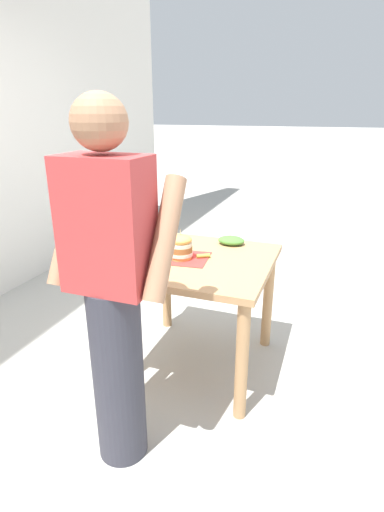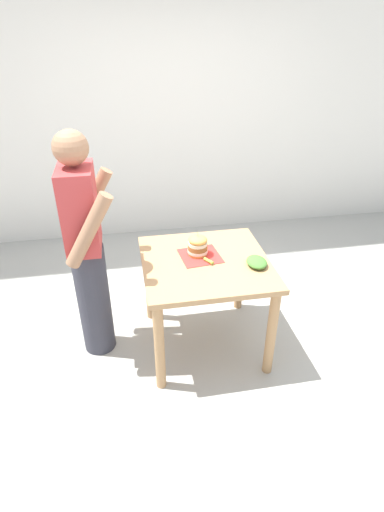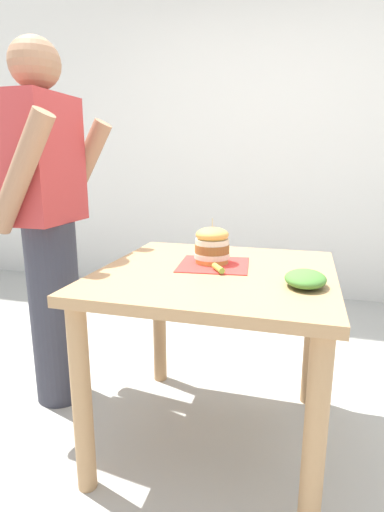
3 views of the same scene
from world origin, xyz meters
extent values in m
plane|color=#ADAAA3|center=(0.00, 0.00, 0.00)|extent=(80.00, 80.00, 0.00)
cube|color=tan|center=(0.00, 0.00, 0.74)|extent=(0.90, 0.90, 0.04)
cylinder|color=tan|center=(-0.39, -0.39, 0.36)|extent=(0.07, 0.07, 0.72)
cylinder|color=tan|center=(0.39, -0.39, 0.36)|extent=(0.07, 0.07, 0.72)
cylinder|color=tan|center=(-0.39, 0.39, 0.36)|extent=(0.07, 0.07, 0.72)
cylinder|color=tan|center=(0.39, 0.39, 0.36)|extent=(0.07, 0.07, 0.72)
cube|color=red|center=(0.07, 0.03, 0.76)|extent=(0.31, 0.31, 0.00)
cylinder|color=gold|center=(0.10, 0.04, 0.77)|extent=(0.14, 0.14, 0.02)
cylinder|color=silver|center=(0.10, 0.04, 0.79)|extent=(0.15, 0.15, 0.02)
cylinder|color=brown|center=(0.10, 0.04, 0.82)|extent=(0.14, 0.14, 0.04)
cylinder|color=silver|center=(0.10, 0.04, 0.85)|extent=(0.14, 0.14, 0.02)
ellipsoid|color=gold|center=(0.10, 0.04, 0.88)|extent=(0.14, 0.14, 0.06)
cylinder|color=#D1B77F|center=(0.10, 0.04, 0.92)|extent=(0.00, 0.00, 0.05)
cylinder|color=#8EA83D|center=(-0.03, -0.01, 0.77)|extent=(0.08, 0.07, 0.02)
ellipsoid|color=#477F33|center=(-0.12, -0.34, 0.79)|extent=(0.18, 0.14, 0.05)
cylinder|color=#33333D|center=(0.10, 0.82, 0.45)|extent=(0.24, 0.24, 0.90)
cube|color=#B73838|center=(0.10, 0.82, 1.18)|extent=(0.36, 0.22, 0.56)
sphere|color=#9E7051|center=(0.10, 0.82, 1.58)|extent=(0.22, 0.22, 0.22)
cylinder|color=#9E7051|center=(-0.13, 0.76, 1.13)|extent=(0.09, 0.34, 0.50)
cylinder|color=#9E7051|center=(0.33, 0.76, 1.13)|extent=(0.09, 0.34, 0.50)
cylinder|color=black|center=(9.58, 7.86, 0.32)|extent=(0.65, 0.27, 0.64)
cylinder|color=black|center=(9.69, 9.47, 0.32)|extent=(0.65, 0.27, 0.64)
camera|label=1|loc=(-0.76, 2.17, 1.62)|focal=28.00mm
camera|label=2|loc=(-2.38, 0.53, 2.23)|focal=28.00mm
camera|label=3|loc=(-1.48, -0.32, 1.18)|focal=28.00mm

